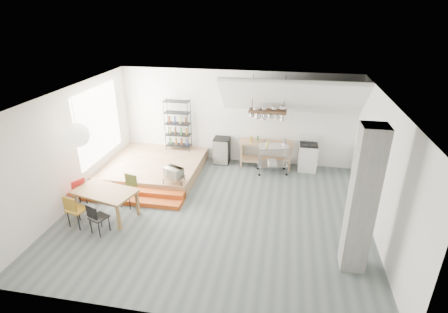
% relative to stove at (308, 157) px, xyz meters
% --- Properties ---
extents(floor, '(8.00, 8.00, 0.00)m').
position_rel_stove_xyz_m(floor, '(-2.50, -3.16, -0.48)').
color(floor, '#4C5657').
rests_on(floor, ground).
extents(wall_back, '(8.00, 0.04, 3.20)m').
position_rel_stove_xyz_m(wall_back, '(-2.50, 0.34, 1.12)').
color(wall_back, silver).
rests_on(wall_back, ground).
extents(wall_left, '(0.04, 7.00, 3.20)m').
position_rel_stove_xyz_m(wall_left, '(-6.50, -3.16, 1.12)').
color(wall_left, silver).
rests_on(wall_left, ground).
extents(wall_right, '(0.04, 7.00, 3.20)m').
position_rel_stove_xyz_m(wall_right, '(1.50, -3.16, 1.12)').
color(wall_right, silver).
rests_on(wall_right, ground).
extents(ceiling, '(8.00, 7.00, 0.02)m').
position_rel_stove_xyz_m(ceiling, '(-2.50, -3.16, 2.72)').
color(ceiling, white).
rests_on(ceiling, wall_back).
extents(slope_ceiling, '(4.40, 1.44, 1.32)m').
position_rel_stove_xyz_m(slope_ceiling, '(-0.70, -0.26, 2.07)').
color(slope_ceiling, white).
rests_on(slope_ceiling, wall_back).
extents(window_pane, '(0.02, 2.50, 2.20)m').
position_rel_stove_xyz_m(window_pane, '(-6.48, -1.66, 1.32)').
color(window_pane, white).
rests_on(window_pane, wall_left).
extents(platform, '(3.00, 3.00, 0.40)m').
position_rel_stove_xyz_m(platform, '(-5.00, -1.16, -0.28)').
color(platform, '#8F6947').
rests_on(platform, ground).
extents(step_lower, '(3.00, 0.35, 0.13)m').
position_rel_stove_xyz_m(step_lower, '(-5.00, -3.11, -0.41)').
color(step_lower, '#C14B16').
rests_on(step_lower, ground).
extents(step_upper, '(3.00, 0.35, 0.27)m').
position_rel_stove_xyz_m(step_upper, '(-5.00, -2.76, -0.35)').
color(step_upper, '#C14B16').
rests_on(step_upper, ground).
extents(concrete_column, '(0.50, 0.50, 3.20)m').
position_rel_stove_xyz_m(concrete_column, '(0.80, -4.66, 1.12)').
color(concrete_column, slate).
rests_on(concrete_column, ground).
extents(kitchen_counter, '(1.80, 0.60, 0.91)m').
position_rel_stove_xyz_m(kitchen_counter, '(-1.40, -0.01, 0.15)').
color(kitchen_counter, '#8F6947').
rests_on(kitchen_counter, ground).
extents(stove, '(0.60, 0.60, 1.18)m').
position_rel_stove_xyz_m(stove, '(0.00, 0.00, 0.00)').
color(stove, white).
rests_on(stove, ground).
extents(pot_rack, '(1.20, 0.50, 1.43)m').
position_rel_stove_xyz_m(pot_rack, '(-1.37, -0.23, 1.50)').
color(pot_rack, '#3B2917').
rests_on(pot_rack, ceiling).
extents(wire_shelving, '(0.88, 0.38, 1.80)m').
position_rel_stove_xyz_m(wire_shelving, '(-4.50, 0.04, 0.85)').
color(wire_shelving, black).
rests_on(wire_shelving, platform).
extents(microwave_shelf, '(0.60, 0.40, 0.16)m').
position_rel_stove_xyz_m(microwave_shelf, '(-3.90, -2.41, 0.07)').
color(microwave_shelf, '#8F6947').
rests_on(microwave_shelf, platform).
extents(paper_lantern, '(0.60, 0.60, 0.60)m').
position_rel_stove_xyz_m(paper_lantern, '(-5.89, -3.68, 1.72)').
color(paper_lantern, white).
rests_on(paper_lantern, ceiling).
extents(dining_table, '(1.76, 1.25, 0.75)m').
position_rel_stove_xyz_m(dining_table, '(-5.30, -3.83, 0.19)').
color(dining_table, olive).
rests_on(dining_table, ground).
extents(chair_mustard, '(0.50, 0.50, 0.91)m').
position_rel_stove_xyz_m(chair_mustard, '(-5.81, -4.44, 0.06)').
color(chair_mustard, '#A4771C').
rests_on(chair_mustard, ground).
extents(chair_black, '(0.50, 0.50, 0.83)m').
position_rel_stove_xyz_m(chair_black, '(-5.15, -4.60, 0.02)').
color(chair_black, black).
rests_on(chair_black, ground).
extents(chair_olive, '(0.49, 0.49, 0.89)m').
position_rel_stove_xyz_m(chair_olive, '(-4.94, -3.18, 0.05)').
color(chair_olive, '#5D6831').
rests_on(chair_olive, ground).
extents(chair_red, '(0.55, 0.55, 0.90)m').
position_rel_stove_xyz_m(chair_red, '(-6.25, -3.61, 0.06)').
color(chair_red, red).
rests_on(chair_red, ground).
extents(rolling_cart, '(1.06, 0.73, 0.96)m').
position_rel_stove_xyz_m(rolling_cart, '(-1.14, -0.46, 0.14)').
color(rolling_cart, silver).
rests_on(rolling_cart, ground).
extents(mini_fridge, '(0.54, 0.54, 0.92)m').
position_rel_stove_xyz_m(mini_fridge, '(-2.95, 0.04, -0.02)').
color(mini_fridge, black).
rests_on(mini_fridge, ground).
extents(microwave, '(0.63, 0.54, 0.29)m').
position_rel_stove_xyz_m(microwave, '(-3.90, -2.41, 0.23)').
color(microwave, beige).
rests_on(microwave, microwave_shelf).
extents(bowl, '(0.24, 0.24, 0.05)m').
position_rel_stove_xyz_m(bowl, '(-1.40, -0.06, 0.45)').
color(bowl, silver).
rests_on(bowl, kitchen_counter).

